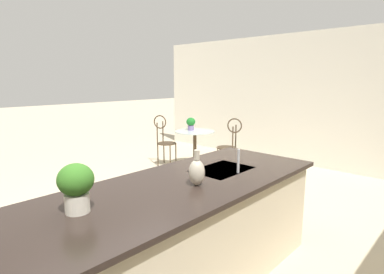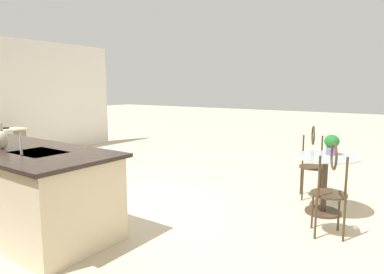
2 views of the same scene
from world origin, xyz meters
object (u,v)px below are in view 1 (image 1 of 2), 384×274
Objects in this scene: chair_near_window at (229,142)px; chair_by_island at (164,138)px; bistro_table at (195,145)px; potted_plant_on_table at (191,123)px; potted_plant_counter_far at (76,185)px; vase_on_counter at (197,172)px.

chair_by_island is (0.54, -1.27, 0.00)m from chair_near_window.
bistro_table is 3.09× the size of potted_plant_on_table.
chair_by_island is 3.27× the size of potted_plant_counter_far.
potted_plant_counter_far reaches higher than bistro_table.
chair_by_island reaches higher than potted_plant_on_table.
bistro_table is 2.78× the size of vase_on_counter.
vase_on_counter is at bearing 51.67° from chair_by_island.
potted_plant_on_table is 3.91m from vase_on_counter.
chair_near_window is (-0.23, 0.70, 0.13)m from bistro_table.
chair_near_window reaches higher than potted_plant_on_table.
chair_by_island is at bearing -61.08° from bistro_table.
chair_near_window is 3.58m from vase_on_counter.
potted_plant_on_table is 0.90× the size of vase_on_counter.
vase_on_counter is (3.02, 1.87, 0.46)m from chair_near_window.
vase_on_counter is at bearing 31.74° from chair_near_window.
potted_plant_on_table is (-0.03, -0.14, 0.44)m from bistro_table.
potted_plant_on_table is 0.81× the size of potted_plant_counter_far.
chair_near_window is 3.62× the size of vase_on_counter.
bistro_table is 0.77× the size of chair_by_island.
chair_by_island is at bearing -139.11° from potted_plant_counter_far.
potted_plant_counter_far reaches higher than chair_by_island.
bistro_table is at bearing 118.92° from chair_by_island.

